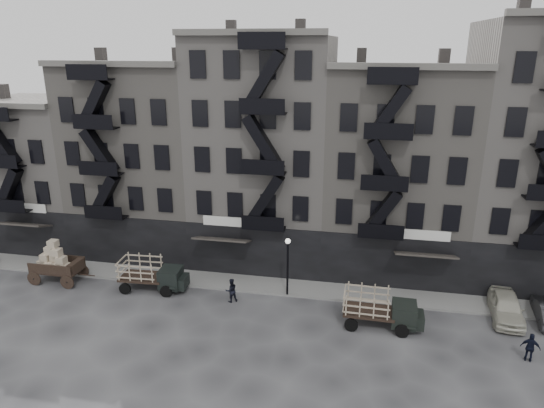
% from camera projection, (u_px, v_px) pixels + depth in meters
% --- Properties ---
extents(ground, '(140.00, 140.00, 0.00)m').
position_uv_depth(ground, '(235.00, 311.00, 31.44)').
color(ground, '#38383A').
rests_on(ground, ground).
extents(sidewalk, '(55.00, 2.50, 0.15)m').
position_uv_depth(sidewalk, '(249.00, 283.00, 34.91)').
color(sidewalk, slate).
rests_on(sidewalk, ground).
extents(building_west, '(10.00, 11.35, 13.20)m').
position_uv_depth(building_west, '(41.00, 170.00, 42.27)').
color(building_west, gray).
rests_on(building_west, ground).
extents(building_midwest, '(10.00, 11.35, 16.20)m').
position_uv_depth(building_midwest, '(147.00, 158.00, 39.99)').
color(building_midwest, gray).
rests_on(building_midwest, ground).
extents(building_center, '(10.00, 11.35, 18.20)m').
position_uv_depth(building_center, '(265.00, 151.00, 37.88)').
color(building_center, gray).
rests_on(building_center, ground).
extents(building_mideast, '(10.00, 11.35, 16.20)m').
position_uv_depth(building_mideast, '(395.00, 169.00, 36.41)').
color(building_mideast, gray).
rests_on(building_mideast, ground).
extents(building_east, '(10.00, 11.35, 19.20)m').
position_uv_depth(building_east, '(543.00, 155.00, 34.14)').
color(building_east, gray).
rests_on(building_east, ground).
extents(lamp_post, '(0.36, 0.36, 4.28)m').
position_uv_depth(lamp_post, '(288.00, 259.00, 32.44)').
color(lamp_post, black).
rests_on(lamp_post, ground).
extents(wagon, '(3.71, 2.03, 3.11)m').
position_uv_depth(wagon, '(55.00, 259.00, 34.90)').
color(wagon, black).
rests_on(wagon, ground).
extents(stake_truck_west, '(4.79, 2.18, 2.36)m').
position_uv_depth(stake_truck_west, '(151.00, 272.00, 33.81)').
color(stake_truck_west, black).
rests_on(stake_truck_west, ground).
extents(stake_truck_east, '(4.82, 2.11, 2.39)m').
position_uv_depth(stake_truck_east, '(381.00, 307.00, 29.36)').
color(stake_truck_east, black).
rests_on(stake_truck_east, ground).
extents(car_east, '(2.24, 4.72, 1.56)m').
position_uv_depth(car_east, '(506.00, 307.00, 30.47)').
color(car_east, '#B3B1A1').
rests_on(car_east, ground).
extents(pedestrian_mid, '(1.02, 0.96, 1.67)m').
position_uv_depth(pedestrian_mid, '(231.00, 290.00, 32.37)').
color(pedestrian_mid, black).
rests_on(pedestrian_mid, ground).
extents(policeman, '(1.06, 0.67, 1.69)m').
position_uv_depth(policeman, '(530.00, 348.00, 26.30)').
color(policeman, black).
rests_on(policeman, ground).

